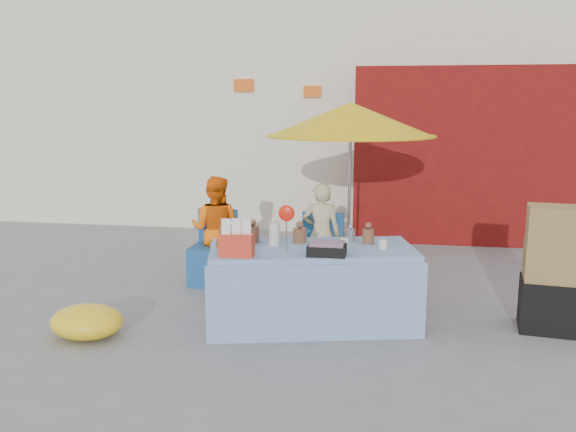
% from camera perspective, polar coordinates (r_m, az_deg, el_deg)
% --- Properties ---
extents(ground, '(80.00, 80.00, 0.00)m').
position_cam_1_polar(ground, '(5.67, -2.75, -11.05)').
color(ground, slate).
rests_on(ground, ground).
extents(backdrop, '(14.00, 8.00, 7.80)m').
position_cam_1_polar(backdrop, '(12.71, 6.99, 15.12)').
color(backdrop, silver).
rests_on(backdrop, ground).
extents(market_table, '(2.11, 1.34, 1.18)m').
position_cam_1_polar(market_table, '(5.82, 2.17, -6.44)').
color(market_table, '#7CA1C7').
rests_on(market_table, ground).
extents(chair_left, '(0.50, 0.49, 0.85)m').
position_cam_1_polar(chair_left, '(7.16, -7.02, -4.31)').
color(chair_left, '#1D4C86').
rests_on(chair_left, ground).
extents(chair_right, '(0.50, 0.49, 0.85)m').
position_cam_1_polar(chair_right, '(6.92, 2.99, -4.79)').
color(chair_right, '#1D4C86').
rests_on(chair_right, ground).
extents(vendor_orange, '(0.63, 0.50, 1.25)m').
position_cam_1_polar(vendor_orange, '(7.20, -6.78, -1.21)').
color(vendor_orange, orange).
rests_on(vendor_orange, ground).
extents(vendor_beige, '(0.45, 0.31, 1.20)m').
position_cam_1_polar(vendor_beige, '(6.96, 3.14, -1.75)').
color(vendor_beige, '#C8BB8D').
rests_on(vendor_beige, ground).
extents(umbrella, '(1.90, 1.90, 2.09)m').
position_cam_1_polar(umbrella, '(6.93, 5.89, 8.91)').
color(umbrella, gray).
rests_on(umbrella, ground).
extents(box_stack, '(0.58, 0.50, 1.17)m').
position_cam_1_polar(box_stack, '(6.11, 23.47, -4.99)').
color(box_stack, black).
rests_on(box_stack, ground).
extents(tarp_bundle, '(0.69, 0.57, 0.30)m').
position_cam_1_polar(tarp_bundle, '(5.84, -18.30, -9.38)').
color(tarp_bundle, yellow).
rests_on(tarp_bundle, ground).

